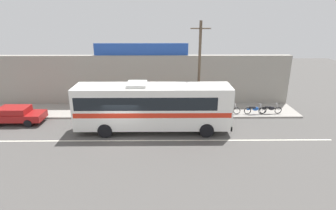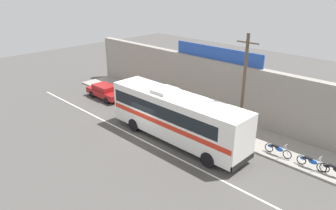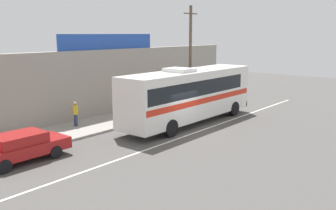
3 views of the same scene
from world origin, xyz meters
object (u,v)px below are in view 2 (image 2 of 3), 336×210
Objects in this scene: motorcycle_black at (278,149)px; parked_car at (105,91)px; motorcycle_blue at (311,162)px; utility_pole at (243,90)px; pedestrian_far_right at (166,94)px; motorcycle_green at (336,170)px; intercity_bus at (175,115)px; pedestrian_far_left at (196,109)px.

parked_car is at bearing -175.08° from motorcycle_black.
motorcycle_black is at bearing -179.94° from motorcycle_blue.
utility_pole is 6.22m from motorcycle_blue.
parked_car is 6.32m from pedestrian_far_right.
utility_pole is at bearing 4.36° from parked_car.
motorcycle_green is (6.45, 0.50, -3.65)m from utility_pole.
parked_car is 15.37m from utility_pole.
intercity_bus is 9.43m from motorcycle_blue.
intercity_bus is 7.47m from pedestrian_far_right.
motorcycle_blue is (19.94, 1.53, -0.17)m from parked_car.
pedestrian_far_right is at bearing 174.47° from motorcycle_green.
intercity_bus is at bearing -154.89° from motorcycle_black.
intercity_bus is at bearing -162.68° from motorcycle_green.
pedestrian_far_right is (5.46, 3.17, 0.32)m from parked_car.
utility_pole is 10.18m from pedestrian_far_right.
pedestrian_far_right is (-5.69, 4.73, -1.01)m from intercity_bus.
motorcycle_green is at bearing 4.41° from utility_pole.
intercity_bus is 10.81m from motorcycle_green.
motorcycle_blue is (8.79, 3.08, -1.50)m from intercity_bus.
motorcycle_black is at bearing 4.92° from parked_car.
motorcycle_blue is at bearing 0.06° from motorcycle_black.
parked_car is at bearing 172.07° from intercity_bus.
motorcycle_black is at bearing 25.11° from intercity_bus.
motorcycle_green is 11.30m from pedestrian_far_left.
pedestrian_far_left reaches higher than motorcycle_black.
motorcycle_blue is 1.19× the size of pedestrian_far_right.
motorcycle_black is 1.16× the size of pedestrian_far_left.
parked_car is at bearing -149.83° from pedestrian_far_right.
pedestrian_far_right is at bearing 166.87° from pedestrian_far_left.
parked_car is at bearing -168.30° from pedestrian_far_left.
parked_car is 2.34× the size of motorcycle_blue.
motorcycle_green is at bearing 17.32° from intercity_bus.
utility_pole is 4.61m from motorcycle_black.
utility_pole reaches higher than intercity_bus.
pedestrian_far_right is (-14.48, 1.65, 0.49)m from motorcycle_blue.
motorcycle_green is at bearing -2.33° from pedestrian_far_left.
intercity_bus is 5.11m from utility_pole.
utility_pole reaches higher than pedestrian_far_left.
parked_car is at bearing -175.63° from motorcycle_green.
pedestrian_far_left is at bearing 168.79° from utility_pole.
pedestrian_far_left is (10.10, 2.09, 0.37)m from parked_car.
pedestrian_far_left is 4.77m from pedestrian_far_right.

